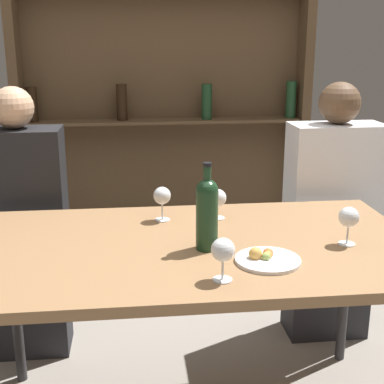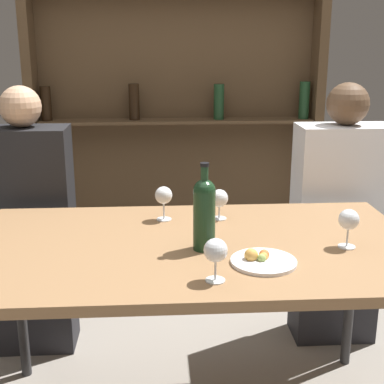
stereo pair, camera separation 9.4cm
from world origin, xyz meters
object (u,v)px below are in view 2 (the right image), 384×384
(wine_glass_2, at_px, (349,221))
(food_plate_0, at_px, (262,260))
(wine_glass_3, at_px, (216,251))
(wine_glass_1, at_px, (164,196))
(wine_bottle, at_px, (204,211))
(seated_person_left, at_px, (31,231))
(wine_glass_0, at_px, (219,199))
(seated_person_right, at_px, (338,224))

(wine_glass_2, xyz_separation_m, food_plate_0, (-0.32, -0.12, -0.09))
(wine_glass_3, bearing_deg, wine_glass_1, 104.33)
(wine_bottle, xyz_separation_m, seated_person_left, (-0.76, 0.70, -0.31))
(wine_glass_0, xyz_separation_m, seated_person_left, (-0.84, 0.38, -0.26))
(wine_bottle, relative_size, wine_glass_0, 2.48)
(wine_glass_3, height_order, food_plate_0, wine_glass_3)
(wine_glass_3, bearing_deg, seated_person_right, 53.49)
(wine_glass_1, relative_size, wine_glass_3, 1.02)
(wine_glass_3, bearing_deg, wine_glass_0, 82.52)
(food_plate_0, height_order, seated_person_left, seated_person_left)
(wine_bottle, bearing_deg, wine_glass_3, -87.25)
(wine_glass_1, distance_m, wine_glass_2, 0.71)
(wine_glass_0, distance_m, seated_person_left, 0.96)
(wine_glass_2, bearing_deg, food_plate_0, -159.78)
(wine_glass_0, bearing_deg, wine_glass_3, -97.48)
(wine_bottle, relative_size, wine_glass_1, 2.21)
(wine_glass_0, distance_m, wine_glass_2, 0.53)
(wine_glass_1, xyz_separation_m, seated_person_right, (0.85, 0.38, -0.27))
(wine_glass_1, bearing_deg, seated_person_left, 148.71)
(wine_glass_0, xyz_separation_m, wine_glass_3, (-0.07, -0.57, 0.01))
(seated_person_left, bearing_deg, wine_glass_3, -51.06)
(seated_person_left, xyz_separation_m, seated_person_right, (1.47, 0.00, 0.00))
(seated_person_left, bearing_deg, seated_person_right, 0.00)
(food_plate_0, distance_m, seated_person_left, 1.26)
(wine_glass_2, height_order, seated_person_left, seated_person_left)
(wine_glass_1, xyz_separation_m, wine_glass_3, (0.15, -0.57, -0.00))
(wine_bottle, xyz_separation_m, food_plate_0, (0.18, -0.13, -0.13))
(seated_person_right, bearing_deg, wine_glass_2, -107.21)
(wine_bottle, xyz_separation_m, wine_glass_3, (0.01, -0.25, -0.04))
(wine_glass_3, distance_m, food_plate_0, 0.22)
(wine_glass_1, relative_size, seated_person_right, 0.11)
(wine_glass_3, bearing_deg, wine_glass_2, 26.32)
(wine_glass_0, relative_size, food_plate_0, 0.57)
(wine_glass_2, bearing_deg, wine_glass_0, 141.06)
(wine_glass_2, bearing_deg, wine_bottle, 178.27)
(wine_bottle, height_order, food_plate_0, wine_bottle)
(wine_glass_0, height_order, wine_glass_2, wine_glass_2)
(wine_bottle, distance_m, seated_person_right, 1.04)
(wine_glass_0, height_order, seated_person_right, seated_person_right)
(wine_glass_0, height_order, wine_glass_3, wine_glass_3)
(food_plate_0, distance_m, seated_person_right, 1.01)
(wine_glass_2, bearing_deg, seated_person_left, 150.39)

